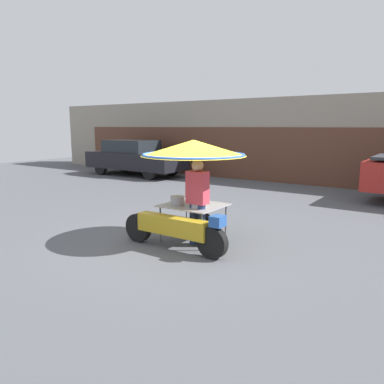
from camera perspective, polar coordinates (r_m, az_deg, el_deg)
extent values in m
plane|color=#4C4F54|center=(7.09, -1.69, -7.77)|extent=(36.00, 36.00, 0.00)
cube|color=gray|center=(15.34, 19.72, 7.43)|extent=(28.00, 2.00, 3.26)
cube|color=#563323|center=(14.38, 18.50, 5.08)|extent=(23.80, 0.06, 2.12)
cylinder|color=black|center=(6.22, 3.11, -7.72)|extent=(0.54, 0.14, 0.54)
cylinder|color=black|center=(7.19, -8.16, -5.38)|extent=(0.54, 0.14, 0.54)
cube|color=#B7931E|center=(6.63, -2.95, -5.17)|extent=(1.45, 0.24, 0.32)
cube|color=#234C93|center=(6.07, 3.93, -4.45)|extent=(0.20, 0.24, 0.18)
cylinder|color=black|center=(7.42, 1.54, -5.00)|extent=(0.49, 0.14, 0.49)
cylinder|color=#515156|center=(6.57, 1.50, -6.12)|extent=(0.03, 0.03, 0.68)
cylinder|color=#515156|center=(7.26, 5.17, -4.58)|extent=(0.03, 0.03, 0.68)
cylinder|color=#515156|center=(7.10, -4.83, -4.91)|extent=(0.03, 0.03, 0.68)
cylinder|color=#515156|center=(7.75, -0.84, -3.60)|extent=(0.03, 0.03, 0.68)
cube|color=#9E9EA3|center=(7.08, 0.23, -2.02)|extent=(1.10, 0.99, 0.02)
cylinder|color=#B2B2B7|center=(6.99, 0.23, 1.76)|extent=(0.03, 0.03, 0.92)
cone|color=yellow|center=(6.93, 0.24, 6.74)|extent=(1.96, 1.96, 0.30)
torus|color=blue|center=(6.94, 0.24, 5.69)|extent=(1.91, 1.91, 0.05)
cylinder|color=#939399|center=(7.06, -2.22, -1.30)|extent=(0.27, 0.27, 0.16)
cylinder|color=#B7B7BC|center=(6.83, 0.85, -1.53)|extent=(0.28, 0.28, 0.20)
cylinder|color=navy|center=(6.90, 0.21, -4.87)|extent=(0.14, 0.14, 0.78)
cylinder|color=navy|center=(6.80, 1.46, -5.10)|extent=(0.14, 0.14, 0.78)
cube|color=#C13847|center=(6.71, 0.84, 0.68)|extent=(0.38, 0.22, 0.59)
sphere|color=tan|center=(6.65, 0.85, 4.09)|extent=(0.21, 0.21, 0.21)
cylinder|color=black|center=(15.35, -6.48, 3.02)|extent=(0.63, 0.20, 0.63)
cylinder|color=black|center=(16.47, -3.13, 3.54)|extent=(0.63, 0.20, 0.63)
cylinder|color=black|center=(17.39, -13.70, 3.61)|extent=(0.63, 0.20, 0.63)
cylinder|color=black|center=(18.38, -10.30, 4.06)|extent=(0.63, 0.20, 0.63)
cube|color=black|center=(16.82, -8.59, 4.79)|extent=(4.67, 1.72, 0.71)
cube|color=#1E2328|center=(16.94, -9.23, 6.92)|extent=(2.24, 1.51, 0.53)
cylinder|color=brown|center=(18.34, -8.85, 3.48)|extent=(0.43, 0.43, 0.24)
sphere|color=#287033|center=(18.30, -8.89, 4.86)|extent=(0.75, 0.75, 0.75)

